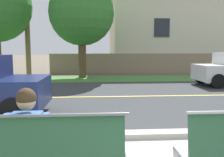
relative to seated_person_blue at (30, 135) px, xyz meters
The scene contains 9 objects.
ground_plane 7.48m from the seated_person_blue, 78.77° to the left, with size 140.00×140.00×0.00m, color #665B4C.
curb_edge 2.29m from the seated_person_blue, 48.74° to the left, with size 44.00×0.30×0.11m, color #ADA89E.
street_asphalt 6.02m from the seated_person_blue, 75.97° to the left, with size 52.00×8.00×0.01m, color #383A3D.
road_centre_line 6.02m from the seated_person_blue, 75.97° to the left, with size 48.00×0.14×0.01m, color #E0CC4C.
far_verge_grass 11.34m from the seated_person_blue, 82.64° to the left, with size 48.00×2.80×0.02m, color #478438.
seated_person_blue is the anchor object (origin of this frame).
shade_tree_left 12.39m from the seated_person_blue, 89.20° to the left, with size 3.81×3.81×6.29m.
garden_wall 15.25m from the seated_person_blue, 74.14° to the left, with size 13.00×0.36×1.40m, color gray.
house_across_street 19.86m from the seated_person_blue, 65.19° to the left, with size 12.99×6.91×6.45m.
Camera 1 is at (-0.68, -2.20, 1.68)m, focal length 39.79 mm.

